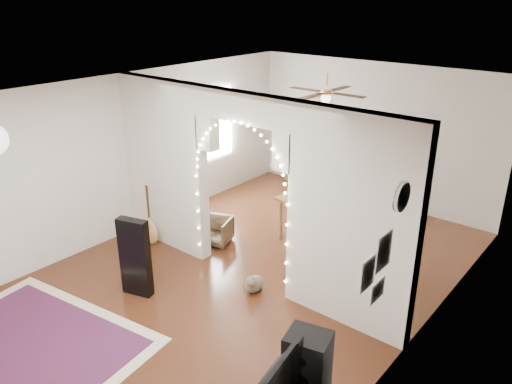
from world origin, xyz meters
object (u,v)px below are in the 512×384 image
Objects in this scene: bookcase at (338,161)px; dining_table at (318,205)px; floor_speaker at (306,380)px; dining_chair_left at (215,231)px; dining_chair_right at (315,217)px; acoustic_guitar at (150,223)px.

bookcase reaches higher than dining_table.
floor_speaker reaches higher than dining_chair_left.
floor_speaker is at bearing -50.53° from dining_table.
floor_speaker is 2.05× the size of dining_chair_left.
dining_chair_right is at bearing -68.34° from bookcase.
floor_speaker is at bearing -59.40° from dining_chair_right.
floor_speaker is 0.78× the size of dining_table.
bookcase is at bearing 104.23° from floor_speaker.
acoustic_guitar is at bearing -131.17° from dining_chair_right.
bookcase is at bearing 61.66° from dining_chair_left.
floor_speaker is at bearing -52.87° from dining_chair_left.
dining_chair_left is (-3.23, 2.12, -0.28)m from floor_speaker.
dining_chair_right is at bearing 69.62° from acoustic_guitar.
dining_table is 0.66m from dining_chair_right.
dining_chair_right is (-2.23, 3.59, -0.26)m from floor_speaker.
acoustic_guitar is at bearing -105.54° from bookcase.
dining_chair_left is at bearing 60.27° from acoustic_guitar.
dining_table is at bearing 19.89° from dining_chair_left.
dining_table is at bearing 107.63° from floor_speaker.
acoustic_guitar reaches higher than dining_chair_left.
dining_table is at bearing -64.52° from bookcase.
floor_speaker is at bearing 0.10° from acoustic_guitar.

